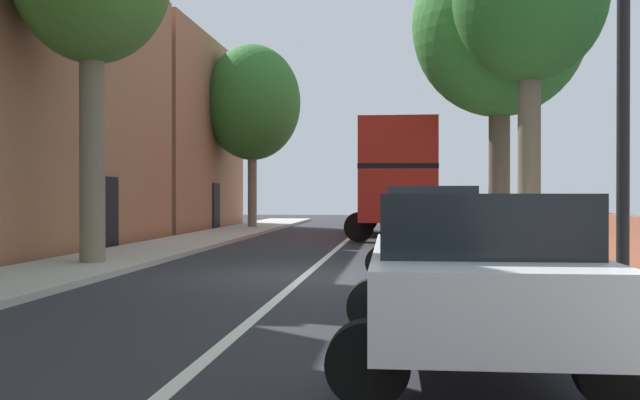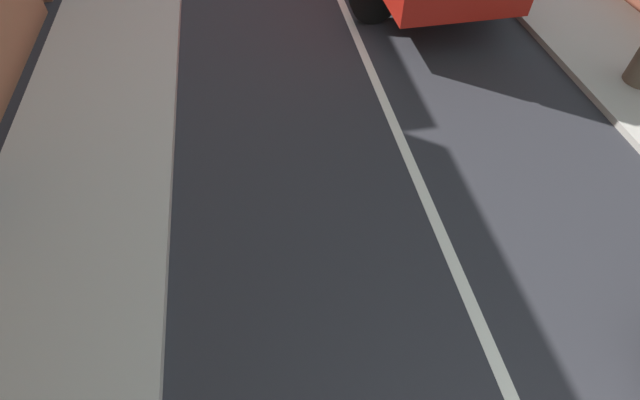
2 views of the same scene
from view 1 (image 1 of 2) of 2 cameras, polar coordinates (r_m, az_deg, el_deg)
name	(u,v)px [view 1 (image 1 of 2)]	position (r m, az deg, el deg)	size (l,w,h in m)	color
ground_plane	(305,276)	(14.16, -1.18, -5.99)	(84.00, 84.00, 0.00)	#28282D
road_centre_line	(305,275)	(14.16, -1.18, -5.97)	(0.16, 54.00, 0.01)	silver
sidewalk_left	(66,270)	(15.58, -19.43, -5.21)	(2.60, 60.00, 0.12)	#B2ADA3
sidewalk_right	(564,276)	(14.36, 18.68, -5.68)	(2.60, 60.00, 0.12)	#B2ADA3
double_decker_bus	(397,174)	(27.56, 6.07, 2.02)	(3.66, 10.15, 4.06)	red
parked_car_silver_right_0	(433,225)	(14.63, 8.90, -1.94)	(2.61, 4.08, 1.74)	#B7BABF
parked_car_white_right_2	(471,267)	(6.78, 11.86, -5.22)	(2.50, 4.44, 1.59)	silver
street_tree_left_0	(252,103)	(33.53, -5.38, 7.64)	(4.44, 4.44, 8.35)	#7A6B56
street_tree_right_5	(500,25)	(21.71, 13.99, 13.24)	(4.95, 4.95, 8.99)	brown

